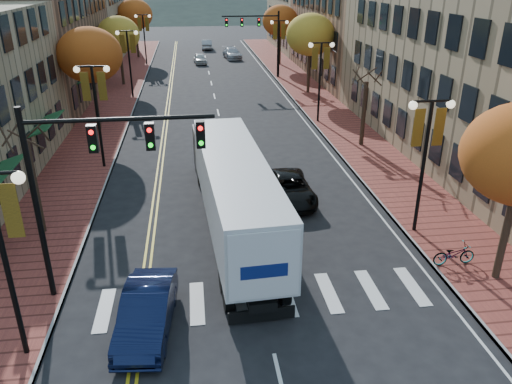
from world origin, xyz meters
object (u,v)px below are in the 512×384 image
object	(u,v)px
semi_truck	(231,182)
black_suv	(290,188)
navy_sedan	(147,312)
bicycle	(454,254)

from	to	relation	value
semi_truck	black_suv	distance (m)	4.34
semi_truck	navy_sedan	xyz separation A→B (m)	(-3.34, -6.88, -1.48)
semi_truck	black_suv	xyz separation A→B (m)	(3.17, 2.53, -1.54)
semi_truck	navy_sedan	distance (m)	7.79
semi_truck	navy_sedan	world-z (taller)	semi_truck
navy_sedan	bicycle	bearing A→B (deg)	16.65
black_suv	bicycle	size ratio (longest dim) A/B	2.75
navy_sedan	black_suv	world-z (taller)	navy_sedan
bicycle	black_suv	bearing A→B (deg)	34.47
semi_truck	bicycle	xyz separation A→B (m)	(8.37, -4.59, -1.60)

